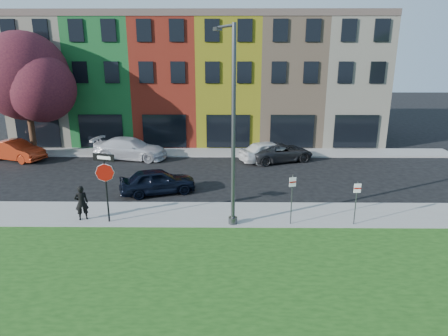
{
  "coord_description": "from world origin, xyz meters",
  "views": [
    {
      "loc": [
        -0.03,
        -14.67,
        7.7
      ],
      "look_at": [
        -0.21,
        4.0,
        2.11
      ],
      "focal_mm": 32.0,
      "sensor_mm": 36.0,
      "label": 1
    }
  ],
  "objects_px": {
    "sedan_near": "(158,181)",
    "street_lamp": "(232,129)",
    "stop_sign": "(105,174)",
    "man": "(81,203)"
  },
  "relations": [
    {
      "from": "sedan_near",
      "to": "street_lamp",
      "type": "bearing_deg",
      "value": -153.2
    },
    {
      "from": "stop_sign",
      "to": "man",
      "type": "relative_size",
      "value": 1.95
    },
    {
      "from": "sedan_near",
      "to": "street_lamp",
      "type": "xyz_separation_m",
      "value": [
        4.04,
        -4.05,
        3.74
      ]
    },
    {
      "from": "man",
      "to": "sedan_near",
      "type": "height_order",
      "value": "man"
    },
    {
      "from": "man",
      "to": "sedan_near",
      "type": "distance_m",
      "value": 4.78
    },
    {
      "from": "sedan_near",
      "to": "street_lamp",
      "type": "height_order",
      "value": "street_lamp"
    },
    {
      "from": "stop_sign",
      "to": "street_lamp",
      "type": "bearing_deg",
      "value": 17.15
    },
    {
      "from": "stop_sign",
      "to": "sedan_near",
      "type": "xyz_separation_m",
      "value": [
        1.56,
        4.08,
        -1.7
      ]
    },
    {
      "from": "man",
      "to": "street_lamp",
      "type": "height_order",
      "value": "street_lamp"
    },
    {
      "from": "man",
      "to": "street_lamp",
      "type": "distance_m",
      "value": 7.71
    }
  ]
}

